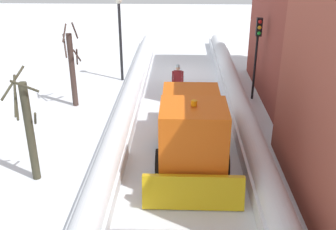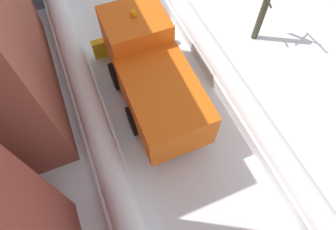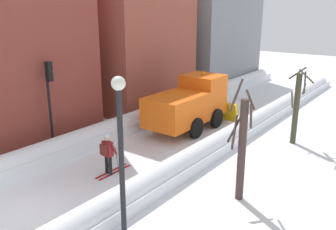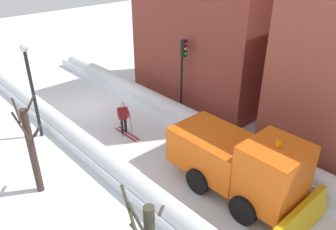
% 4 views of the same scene
% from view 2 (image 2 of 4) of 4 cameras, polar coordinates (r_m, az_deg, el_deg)
% --- Properties ---
extents(ground_plane, '(80.00, 80.00, 0.00)m').
position_cam_2_polar(ground_plane, '(10.97, -0.16, 1.00)').
color(ground_plane, white).
extents(snowbank_left, '(1.10, 36.00, 1.04)m').
position_cam_2_polar(snowbank_left, '(10.37, -14.20, -2.66)').
color(snowbank_left, white).
rests_on(snowbank_left, ground).
extents(snowbank_right, '(1.10, 36.00, 0.95)m').
position_cam_2_polar(snowbank_right, '(11.50, 12.54, 6.46)').
color(snowbank_right, white).
rests_on(snowbank_right, ground).
extents(plow_truck, '(3.20, 5.98, 3.12)m').
position_cam_2_polar(plow_truck, '(10.17, -3.60, 8.64)').
color(plow_truck, orange).
rests_on(plow_truck, ground).
extents(bare_tree_mid, '(1.16, 1.36, 3.95)m').
position_cam_2_polar(bare_tree_mid, '(12.82, 19.54, 21.03)').
color(bare_tree_mid, '#3F3C2C').
rests_on(bare_tree_mid, ground).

